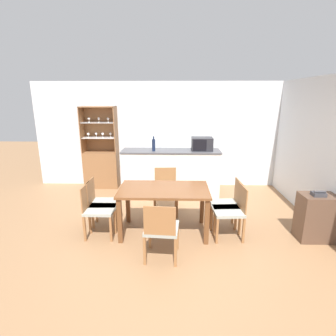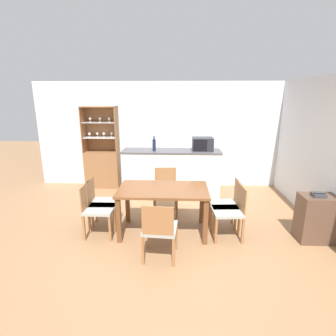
{
  "view_description": "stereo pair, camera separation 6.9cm",
  "coord_description": "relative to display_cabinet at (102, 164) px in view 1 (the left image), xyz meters",
  "views": [
    {
      "loc": [
        0.06,
        -3.82,
        2.21
      ],
      "look_at": [
        -0.08,
        1.04,
        0.87
      ],
      "focal_mm": 28.0,
      "sensor_mm": 36.0,
      "label": 1
    },
    {
      "loc": [
        0.13,
        -3.82,
        2.21
      ],
      "look_at": [
        -0.08,
        1.04,
        0.87
      ],
      "focal_mm": 28.0,
      "sensor_mm": 36.0,
      "label": 2
    }
  ],
  "objects": [
    {
      "name": "wall_back",
      "position": [
        1.76,
        0.22,
        0.69
      ],
      "size": [
        6.8,
        0.06,
        2.55
      ],
      "color": "silver",
      "rests_on": "ground_plane"
    },
    {
      "name": "kitchen_counter",
      "position": [
        1.73,
        -0.48,
        -0.06
      ],
      "size": [
        2.2,
        0.58,
        1.04
      ],
      "color": "silver",
      "rests_on": "ground_plane"
    },
    {
      "name": "display_cabinet",
      "position": [
        0.0,
        0.0,
        0.0
      ],
      "size": [
        0.82,
        0.39,
        1.98
      ],
      "color": "brown",
      "rests_on": "ground_plane"
    },
    {
      "name": "wall_right",
      "position": [
        4.34,
        -2.11,
        0.69
      ],
      "size": [
        0.06,
        4.6,
        2.55
      ],
      "color": "silver",
      "rests_on": "ground_plane"
    },
    {
      "name": "dining_chair_head_far",
      "position": [
        1.64,
        -1.5,
        -0.13
      ],
      "size": [
        0.48,
        0.48,
        0.86
      ],
      "rotation": [
        0.0,
        0.0,
        3.2
      ],
      "color": "#999E93",
      "rests_on": "ground_plane"
    },
    {
      "name": "telephone",
      "position": [
        4.0,
        -2.45,
        0.19
      ],
      "size": [
        0.19,
        0.15,
        0.09
      ],
      "color": "#38383D",
      "rests_on": "side_cabinet"
    },
    {
      "name": "dining_chair_side_left_far",
      "position": [
        0.58,
        -2.13,
        -0.13
      ],
      "size": [
        0.47,
        0.47,
        0.86
      ],
      "rotation": [
        0.0,
        0.0,
        -1.54
      ],
      "color": "#999E93",
      "rests_on": "ground_plane"
    },
    {
      "name": "side_cabinet",
      "position": [
        4.04,
        -2.41,
        -0.21
      ],
      "size": [
        0.54,
        0.38,
        0.74
      ],
      "color": "brown",
      "rests_on": "ground_plane"
    },
    {
      "name": "dining_chair_head_near",
      "position": [
        1.64,
        -3.01,
        -0.13
      ],
      "size": [
        0.49,
        0.49,
        0.86
      ],
      "rotation": [
        0.0,
        0.0,
        -0.07
      ],
      "color": "#999E93",
      "rests_on": "ground_plane"
    },
    {
      "name": "ground_plane",
      "position": [
        1.76,
        -2.41,
        -0.58
      ],
      "size": [
        18.0,
        18.0,
        0.0
      ],
      "primitive_type": "plane",
      "color": "#936B47"
    },
    {
      "name": "microwave",
      "position": [
        2.42,
        -0.46,
        0.6
      ],
      "size": [
        0.46,
        0.36,
        0.29
      ],
      "color": "#232328",
      "rests_on": "kitchen_counter"
    },
    {
      "name": "dining_chair_side_left_near",
      "position": [
        0.58,
        -2.38,
        -0.13
      ],
      "size": [
        0.46,
        0.46,
        0.86
      ],
      "rotation": [
        0.0,
        0.0,
        -1.58
      ],
      "color": "#999E93",
      "rests_on": "ground_plane"
    },
    {
      "name": "dining_table",
      "position": [
        1.64,
        -2.25,
        0.08
      ],
      "size": [
        1.45,
        0.83,
        0.77
      ],
      "color": "brown",
      "rests_on": "ground_plane"
    },
    {
      "name": "wine_bottle",
      "position": [
        1.35,
        -0.58,
        0.59
      ],
      "size": [
        0.07,
        0.07,
        0.33
      ],
      "color": "#141E38",
      "rests_on": "kitchen_counter"
    },
    {
      "name": "dining_chair_side_right_near",
      "position": [
        2.71,
        -2.37,
        -0.13
      ],
      "size": [
        0.49,
        0.49,
        0.86
      ],
      "rotation": [
        0.0,
        0.0,
        1.64
      ],
      "color": "#999E93",
      "rests_on": "ground_plane"
    },
    {
      "name": "dining_chair_side_right_far",
      "position": [
        2.71,
        -2.12,
        -0.13
      ],
      "size": [
        0.48,
        0.48,
        0.86
      ],
      "rotation": [
        0.0,
        0.0,
        1.63
      ],
      "color": "#999E93",
      "rests_on": "ground_plane"
    }
  ]
}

